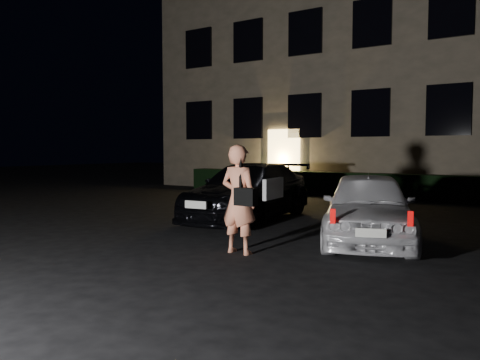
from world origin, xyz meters
The scene contains 6 objects.
ground centered at (0.00, 0.00, 0.00)m, with size 80.00×80.00×0.00m, color black.
building centered at (0.00, 14.99, 6.00)m, with size 20.00×8.11×12.00m.
hedge centered at (0.00, 10.50, 0.42)m, with size 15.00×0.70×0.85m, color black.
sedan centered at (-0.74, 3.81, 0.67)m, with size 2.35×4.83×1.34m.
hatch centered at (2.62, 2.48, 0.64)m, with size 2.67×4.08×1.29m.
man centered at (1.18, 0.42, 0.88)m, with size 0.72×0.44×1.76m.
Camera 1 is at (5.24, -5.84, 1.67)m, focal length 35.00 mm.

